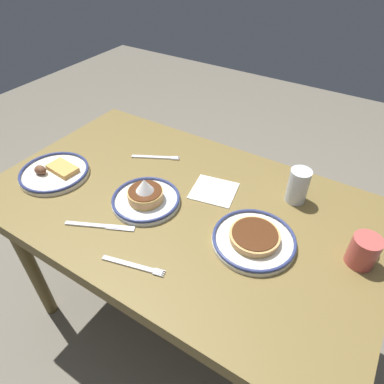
{
  "coord_description": "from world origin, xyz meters",
  "views": [
    {
      "loc": [
        -0.49,
        0.7,
        1.52
      ],
      "look_at": [
        -0.02,
        -0.04,
        0.78
      ],
      "focal_mm": 31.8,
      "sensor_mm": 36.0,
      "label": 1
    }
  ],
  "objects_px": {
    "fork_far": "(133,266)",
    "paper_napkin": "(214,191)",
    "drinking_glass": "(298,187)",
    "plate_far_companion": "(146,197)",
    "fork_near": "(156,157)",
    "plate_center_pancakes": "(54,172)",
    "coffee_mug": "(364,250)",
    "plate_near_main": "(254,239)",
    "butter_knife": "(100,226)"
  },
  "relations": [
    {
      "from": "plate_center_pancakes",
      "to": "fork_far",
      "type": "distance_m",
      "value": 0.54
    },
    {
      "from": "fork_near",
      "to": "drinking_glass",
      "type": "bearing_deg",
      "value": -174.63
    },
    {
      "from": "fork_near",
      "to": "fork_far",
      "type": "xyz_separation_m",
      "value": [
        -0.27,
        0.46,
        0.0
      ]
    },
    {
      "from": "coffee_mug",
      "to": "fork_far",
      "type": "distance_m",
      "value": 0.64
    },
    {
      "from": "plate_near_main",
      "to": "plate_center_pancakes",
      "type": "relative_size",
      "value": 0.99
    },
    {
      "from": "drinking_glass",
      "to": "paper_napkin",
      "type": "height_order",
      "value": "drinking_glass"
    },
    {
      "from": "plate_far_companion",
      "to": "coffee_mug",
      "type": "bearing_deg",
      "value": -169.38
    },
    {
      "from": "plate_near_main",
      "to": "fork_far",
      "type": "height_order",
      "value": "plate_near_main"
    },
    {
      "from": "coffee_mug",
      "to": "drinking_glass",
      "type": "height_order",
      "value": "drinking_glass"
    },
    {
      "from": "plate_near_main",
      "to": "plate_center_pancakes",
      "type": "xyz_separation_m",
      "value": [
        0.76,
        0.09,
        -0.0
      ]
    },
    {
      "from": "drinking_glass",
      "to": "fork_near",
      "type": "relative_size",
      "value": 0.68
    },
    {
      "from": "plate_near_main",
      "to": "butter_knife",
      "type": "bearing_deg",
      "value": 24.26
    },
    {
      "from": "plate_near_main",
      "to": "plate_far_companion",
      "type": "height_order",
      "value": "plate_far_companion"
    },
    {
      "from": "fork_far",
      "to": "drinking_glass",
      "type": "bearing_deg",
      "value": -119.18
    },
    {
      "from": "butter_knife",
      "to": "plate_near_main",
      "type": "bearing_deg",
      "value": -155.74
    },
    {
      "from": "fork_near",
      "to": "butter_knife",
      "type": "height_order",
      "value": "same"
    },
    {
      "from": "fork_far",
      "to": "coffee_mug",
      "type": "bearing_deg",
      "value": -146.18
    },
    {
      "from": "coffee_mug",
      "to": "butter_knife",
      "type": "height_order",
      "value": "coffee_mug"
    },
    {
      "from": "plate_center_pancakes",
      "to": "plate_far_companion",
      "type": "distance_m",
      "value": 0.39
    },
    {
      "from": "plate_center_pancakes",
      "to": "drinking_glass",
      "type": "height_order",
      "value": "drinking_glass"
    },
    {
      "from": "butter_knife",
      "to": "fork_near",
      "type": "bearing_deg",
      "value": -78.88
    },
    {
      "from": "plate_far_companion",
      "to": "paper_napkin",
      "type": "relative_size",
      "value": 1.54
    },
    {
      "from": "plate_center_pancakes",
      "to": "butter_knife",
      "type": "distance_m",
      "value": 0.35
    },
    {
      "from": "plate_near_main",
      "to": "coffee_mug",
      "type": "distance_m",
      "value": 0.3
    },
    {
      "from": "coffee_mug",
      "to": "fork_far",
      "type": "relative_size",
      "value": 0.59
    },
    {
      "from": "coffee_mug",
      "to": "drinking_glass",
      "type": "relative_size",
      "value": 0.9
    },
    {
      "from": "fork_far",
      "to": "plate_center_pancakes",
      "type": "bearing_deg",
      "value": -18.06
    },
    {
      "from": "butter_knife",
      "to": "fork_far",
      "type": "bearing_deg",
      "value": 161.59
    },
    {
      "from": "plate_far_companion",
      "to": "drinking_glass",
      "type": "distance_m",
      "value": 0.51
    },
    {
      "from": "plate_center_pancakes",
      "to": "coffee_mug",
      "type": "height_order",
      "value": "coffee_mug"
    },
    {
      "from": "coffee_mug",
      "to": "fork_far",
      "type": "xyz_separation_m",
      "value": [
        0.53,
        0.35,
        -0.04
      ]
    },
    {
      "from": "fork_near",
      "to": "fork_far",
      "type": "distance_m",
      "value": 0.53
    },
    {
      "from": "plate_center_pancakes",
      "to": "drinking_glass",
      "type": "distance_m",
      "value": 0.87
    },
    {
      "from": "butter_knife",
      "to": "plate_center_pancakes",
      "type": "bearing_deg",
      "value": -17.86
    },
    {
      "from": "paper_napkin",
      "to": "fork_near",
      "type": "relative_size",
      "value": 0.84
    },
    {
      "from": "plate_center_pancakes",
      "to": "drinking_glass",
      "type": "bearing_deg",
      "value": -156.86
    },
    {
      "from": "fork_far",
      "to": "paper_napkin",
      "type": "bearing_deg",
      "value": -94.29
    },
    {
      "from": "paper_napkin",
      "to": "plate_far_companion",
      "type": "bearing_deg",
      "value": 46.45
    },
    {
      "from": "drinking_glass",
      "to": "plate_far_companion",
      "type": "bearing_deg",
      "value": 33.84
    },
    {
      "from": "plate_near_main",
      "to": "plate_far_companion",
      "type": "xyz_separation_m",
      "value": [
        0.38,
        0.03,
        0.01
      ]
    },
    {
      "from": "drinking_glass",
      "to": "paper_napkin",
      "type": "bearing_deg",
      "value": 22.99
    },
    {
      "from": "fork_near",
      "to": "plate_far_companion",
      "type": "bearing_deg",
      "value": 119.75
    },
    {
      "from": "plate_near_main",
      "to": "fork_far",
      "type": "relative_size",
      "value": 1.34
    },
    {
      "from": "coffee_mug",
      "to": "plate_near_main",
      "type": "bearing_deg",
      "value": 18.74
    },
    {
      "from": "drinking_glass",
      "to": "fork_far",
      "type": "xyz_separation_m",
      "value": [
        0.29,
        0.51,
        -0.05
      ]
    },
    {
      "from": "plate_far_companion",
      "to": "plate_center_pancakes",
      "type": "bearing_deg",
      "value": 9.09
    },
    {
      "from": "plate_near_main",
      "to": "coffee_mug",
      "type": "height_order",
      "value": "coffee_mug"
    },
    {
      "from": "drinking_glass",
      "to": "butter_knife",
      "type": "bearing_deg",
      "value": 43.47
    },
    {
      "from": "plate_near_main",
      "to": "fork_far",
      "type": "bearing_deg",
      "value": 46.3
    },
    {
      "from": "coffee_mug",
      "to": "paper_napkin",
      "type": "height_order",
      "value": "coffee_mug"
    }
  ]
}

